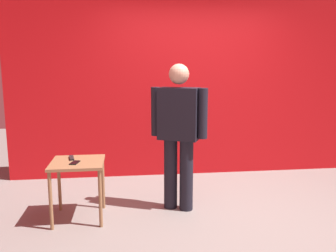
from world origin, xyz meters
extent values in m
plane|color=gray|center=(0.00, 0.00, 0.00)|extent=(12.00, 12.00, 0.00)
cube|color=red|center=(0.00, 1.69, 1.36)|extent=(5.32, 0.12, 2.73)
cylinder|color=black|center=(-0.50, 0.39, 0.41)|extent=(0.20, 0.20, 0.81)
cylinder|color=black|center=(-0.33, 0.31, 0.41)|extent=(0.20, 0.20, 0.81)
cube|color=black|center=(-0.42, 0.35, 1.10)|extent=(0.49, 0.39, 0.58)
cube|color=#2D4784|center=(-0.37, 0.46, 1.13)|extent=(0.12, 0.06, 0.48)
cube|color=#B2333D|center=(-0.36, 0.46, 1.11)|extent=(0.04, 0.03, 0.44)
cylinder|color=black|center=(-0.66, 0.47, 1.11)|extent=(0.14, 0.14, 0.55)
cylinder|color=black|center=(-0.17, 0.24, 1.11)|extent=(0.14, 0.14, 0.55)
sphere|color=tan|center=(-0.42, 0.35, 1.53)|extent=(0.22, 0.22, 0.22)
cube|color=olive|center=(-1.51, 0.22, 0.62)|extent=(0.54, 0.54, 0.03)
cylinder|color=olive|center=(-1.75, -0.02, 0.30)|extent=(0.04, 0.04, 0.60)
cylinder|color=olive|center=(-1.27, -0.02, 0.30)|extent=(0.04, 0.04, 0.60)
cylinder|color=olive|center=(-1.75, 0.46, 0.30)|extent=(0.04, 0.04, 0.60)
cylinder|color=olive|center=(-1.27, 0.46, 0.30)|extent=(0.04, 0.04, 0.60)
cube|color=black|center=(-1.53, 0.15, 0.64)|extent=(0.10, 0.16, 0.01)
cube|color=black|center=(-1.59, 0.33, 0.64)|extent=(0.08, 0.18, 0.02)
camera|label=1|loc=(-1.01, -3.45, 1.63)|focal=37.74mm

